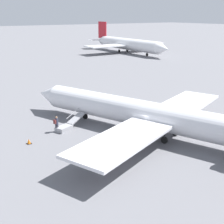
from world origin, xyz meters
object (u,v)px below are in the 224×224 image
Objects in this scene: boarding_stairs at (67,126)px; passenger at (56,123)px; airplane_main at (156,116)px; airplane_far_left at (127,44)px.

boarding_stairs reaches higher than passenger.
airplane_main is 71.21m from airplane_far_left.
boarding_stairs is at bearing 23.98° from airplane_main.
airplane_main reaches higher than passenger.
airplane_far_left reaches higher than airplane_main.
boarding_stairs is 1.34m from passenger.
airplane_main is at bearing -33.70° from airplane_far_left.
airplane_far_left is 70.87m from passenger.
airplane_main is at bearing -61.18° from passenger.
passenger is at bearing 28.82° from airplane_main.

